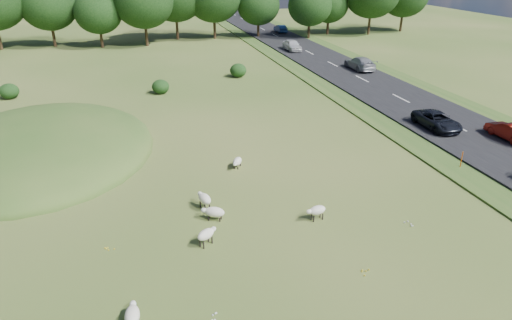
{
  "coord_description": "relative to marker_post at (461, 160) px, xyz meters",
  "views": [
    {
      "loc": [
        -5.12,
        -21.58,
        12.9
      ],
      "look_at": [
        2.0,
        4.0,
        1.0
      ],
      "focal_mm": 32.0,
      "sensor_mm": 36.0,
      "label": 1
    }
  ],
  "objects": [
    {
      "name": "treeline",
      "position": [
        -16.37,
        54.22,
        5.97
      ],
      "size": [
        96.28,
        14.66,
        11.7
      ],
      "color": "black",
      "rests_on": "ground"
    },
    {
      "name": "sheep_1",
      "position": [
        -21.37,
        -8.68,
        -0.13
      ],
      "size": [
        0.66,
        1.32,
        0.75
      ],
      "rotation": [
        0.0,
        0.0,
        1.49
      ],
      "color": "beige",
      "rests_on": "ground"
    },
    {
      "name": "shrubs",
      "position": [
        -18.98,
        26.14,
        0.15
      ],
      "size": [
        25.68,
        6.5,
        1.57
      ],
      "color": "black",
      "rests_on": "ground"
    },
    {
      "name": "car_1",
      "position": [
        6.59,
        27.14,
        0.42
      ],
      "size": [
        2.15,
        5.29,
        1.53
      ],
      "primitive_type": "imported",
      "rotation": [
        0.0,
        0.0,
        3.14
      ],
      "color": "#9C9FA3",
      "rests_on": "road"
    },
    {
      "name": "car_3",
      "position": [
        6.59,
        3.08,
        0.29
      ],
      "size": [
        1.36,
        3.89,
        1.28
      ],
      "primitive_type": "imported",
      "rotation": [
        0.0,
        0.0,
        3.14
      ],
      "color": "maroon",
      "rests_on": "road"
    },
    {
      "name": "sheep_2",
      "position": [
        -17.25,
        -0.72,
        0.05
      ],
      "size": [
        0.84,
        1.34,
        0.93
      ],
      "rotation": [
        0.0,
        0.0,
        1.86
      ],
      "color": "beige",
      "rests_on": "ground"
    },
    {
      "name": "sheep_5",
      "position": [
        -14.25,
        4.08,
        -0.16
      ],
      "size": [
        0.96,
        1.22,
        0.69
      ],
      "rotation": [
        0.0,
        0.0,
        4.17
      ],
      "color": "beige",
      "rests_on": "ground"
    },
    {
      "name": "car_5",
      "position": [
        6.59,
        83.43,
        0.31
      ],
      "size": [
        1.85,
        4.55,
        1.32
      ],
      "primitive_type": "imported",
      "rotation": [
        0.0,
        0.0,
        3.14
      ],
      "color": "silver",
      "rests_on": "road"
    },
    {
      "name": "marker_post",
      "position": [
        0.0,
        0.0,
        0.0
      ],
      "size": [
        0.06,
        0.06,
        1.2
      ],
      "primitive_type": "cylinder",
      "color": "#D8590C",
      "rests_on": "ground"
    },
    {
      "name": "sheep_4",
      "position": [
        -11.7,
        -3.48,
        -0.02
      ],
      "size": [
        1.19,
        0.66,
        0.84
      ],
      "rotation": [
        0.0,
        0.0,
        3.31
      ],
      "color": "beige",
      "rests_on": "ground"
    },
    {
      "name": "ground",
      "position": [
        -15.31,
        18.78,
        -0.6
      ],
      "size": [
        160.0,
        160.0,
        0.0
      ],
      "primitive_type": "plane",
      "color": "#33591C",
      "rests_on": "ground"
    },
    {
      "name": "car_6",
      "position": [
        2.79,
        6.61,
        0.29
      ],
      "size": [
        2.13,
        4.62,
        1.28
      ],
      "primitive_type": "imported",
      "color": "black",
      "rests_on": "road"
    },
    {
      "name": "sheep_3",
      "position": [
        -16.97,
        -2.0,
        -0.12
      ],
      "size": [
        1.34,
        1.0,
        0.75
      ],
      "rotation": [
        0.0,
        0.0,
        2.67
      ],
      "color": "beige",
      "rests_on": "ground"
    },
    {
      "name": "road",
      "position": [
        4.69,
        28.78,
        -0.47
      ],
      "size": [
        8.0,
        150.0,
        0.25
      ],
      "primitive_type": "cube",
      "color": "black",
      "rests_on": "ground"
    },
    {
      "name": "car_2",
      "position": [
        6.59,
        57.79,
        0.32
      ],
      "size": [
        1.41,
        4.04,
        1.33
      ],
      "primitive_type": "imported",
      "rotation": [
        0.0,
        0.0,
        3.14
      ],
      "color": "navy",
      "rests_on": "road"
    },
    {
      "name": "sheep_0",
      "position": [
        -17.75,
        -4.19,
        0.0
      ],
      "size": [
        1.19,
        1.0,
        0.86
      ],
      "rotation": [
        0.0,
        0.0,
        0.62
      ],
      "color": "beige",
      "rests_on": "ground"
    },
    {
      "name": "car_4",
      "position": [
        2.79,
        40.92,
        0.42
      ],
      "size": [
        1.82,
        4.53,
        1.54
      ],
      "primitive_type": "imported",
      "color": "silver",
      "rests_on": "road"
    },
    {
      "name": "mound",
      "position": [
        -27.31,
        10.78,
        -0.6
      ],
      "size": [
        16.0,
        20.0,
        4.0
      ],
      "primitive_type": "ellipsoid",
      "color": "#33561E",
      "rests_on": "ground"
    }
  ]
}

